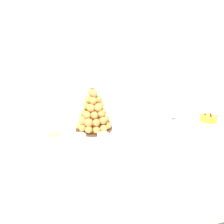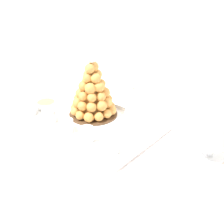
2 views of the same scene
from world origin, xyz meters
The scene contains 11 objects.
buffet_table centered at (0.00, 0.00, 0.63)m, with size 1.39×0.99×0.73m.
serving_tray centered at (-0.23, -0.05, 0.73)m, with size 0.66×0.38×0.02m.
croquembouche centered at (-0.25, 0.02, 0.85)m, with size 0.22×0.22×0.29m.
dessert_cup_left centered at (-0.48, -0.16, 0.76)m, with size 0.06×0.06×0.05m.
dessert_cup_mid_left centered at (-0.35, -0.16, 0.76)m, with size 0.06×0.06×0.06m.
dessert_cup_centre centered at (-0.23, -0.17, 0.76)m, with size 0.06×0.06×0.05m.
dessert_cup_mid_right centered at (-0.12, -0.16, 0.76)m, with size 0.06×0.06×0.05m.
dessert_cup_right centered at (0.01, -0.16, 0.76)m, with size 0.06×0.06×0.06m.
creme_brulee_ramekin centered at (-0.48, -0.07, 0.75)m, with size 0.10×0.10×0.03m.
macaron_goblet centered at (0.30, 0.05, 0.87)m, with size 0.12×0.12×0.23m.
wine_glass centered at (-0.18, 0.24, 0.84)m, with size 0.07×0.07×0.16m.
Camera 2 is at (0.60, -0.88, 1.38)m, focal length 48.10 mm.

